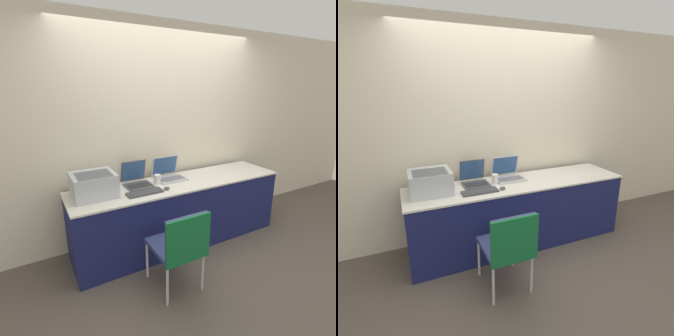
{
  "view_description": "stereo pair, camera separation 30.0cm",
  "coord_description": "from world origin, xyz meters",
  "views": [
    {
      "loc": [
        -1.54,
        -2.17,
        1.85
      ],
      "look_at": [
        -0.15,
        0.34,
        0.97
      ],
      "focal_mm": 28.0,
      "sensor_mm": 36.0,
      "label": 1
    },
    {
      "loc": [
        -1.27,
        -2.31,
        1.85
      ],
      "look_at": [
        -0.15,
        0.34,
        0.97
      ],
      "focal_mm": 28.0,
      "sensor_mm": 36.0,
      "label": 2
    }
  ],
  "objects": [
    {
      "name": "ground_plane",
      "position": [
        0.0,
        0.0,
        0.0
      ],
      "size": [
        14.0,
        14.0,
        0.0
      ],
      "primitive_type": "plane",
      "color": "brown"
    },
    {
      "name": "wall_back",
      "position": [
        0.0,
        0.73,
        1.3
      ],
      "size": [
        8.0,
        0.05,
        2.6
      ],
      "color": "beige",
      "rests_on": "ground_plane"
    },
    {
      "name": "table",
      "position": [
        0.0,
        0.31,
        0.39
      ],
      "size": [
        2.6,
        0.64,
        0.79
      ],
      "color": "#191E51",
      "rests_on": "ground_plane"
    },
    {
      "name": "printer",
      "position": [
        -1.0,
        0.36,
        0.92
      ],
      "size": [
        0.43,
        0.38,
        0.24
      ],
      "color": "#B2B7BC",
      "rests_on": "table"
    },
    {
      "name": "laptop_left",
      "position": [
        -0.5,
        0.44,
        0.85
      ],
      "size": [
        0.3,
        0.33,
        0.27
      ],
      "color": "#4C4C51",
      "rests_on": "table"
    },
    {
      "name": "laptop_right",
      "position": [
        -0.07,
        0.47,
        0.85
      ],
      "size": [
        0.35,
        0.32,
        0.26
      ],
      "color": "#B7B7BC",
      "rests_on": "table"
    },
    {
      "name": "external_keyboard",
      "position": [
        -0.52,
        0.17,
        0.8
      ],
      "size": [
        0.39,
        0.14,
        0.02
      ],
      "color": "#3D3D42",
      "rests_on": "table"
    },
    {
      "name": "coffee_cup",
      "position": [
        -0.28,
        0.36,
        0.85
      ],
      "size": [
        0.08,
        0.08,
        0.11
      ],
      "color": "white",
      "rests_on": "table"
    },
    {
      "name": "mouse",
      "position": [
        -0.27,
        0.15,
        0.81
      ],
      "size": [
        0.07,
        0.04,
        0.04
      ],
      "color": "#4C4C51",
      "rests_on": "table"
    },
    {
      "name": "chair",
      "position": [
        -0.45,
        -0.44,
        0.52
      ],
      "size": [
        0.43,
        0.48,
        0.83
      ],
      "color": "navy",
      "rests_on": "ground_plane"
    }
  ]
}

